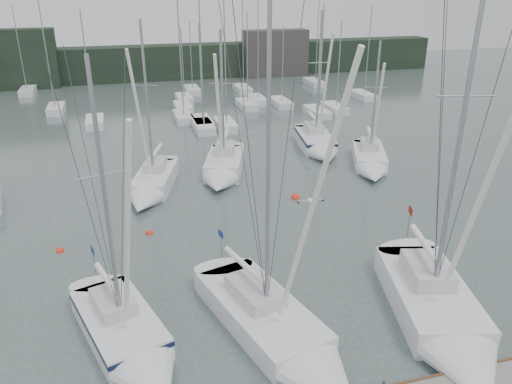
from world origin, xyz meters
TOP-DOWN VIEW (x-y plane):
  - ground at (0.00, 0.00)m, footprint 160.00×160.00m
  - far_treeline at (0.00, 62.00)m, footprint 90.00×4.00m
  - far_building_left at (-20.00, 60.00)m, footprint 12.00×3.00m
  - far_building_right at (18.00, 60.00)m, footprint 10.00×3.00m
  - mast_forest at (-1.07, 41.03)m, footprint 52.19×28.44m
  - sailboat_near_left at (-6.81, 0.65)m, footprint 4.96×8.42m
  - sailboat_near_center at (-0.60, -0.95)m, footprint 5.57×10.60m
  - sailboat_near_right at (6.13, -1.83)m, footprint 5.65×10.63m
  - sailboat_mid_b at (-4.76, 17.22)m, footprint 4.79×8.63m
  - sailboat_mid_c at (0.84, 18.99)m, footprint 5.07×8.44m
  - sailboat_mid_d at (10.39, 22.99)m, footprint 3.96×8.73m
  - sailboat_mid_e at (12.73, 17.64)m, footprint 5.27×8.34m
  - buoy_a at (-5.35, 11.24)m, footprint 0.46×0.46m
  - buoy_b at (5.00, 13.92)m, footprint 0.63×0.63m
  - buoy_c at (-10.40, 10.45)m, footprint 0.45×0.45m
  - seagull at (0.19, -0.63)m, footprint 0.97×0.43m

SIDE VIEW (x-z plane):
  - ground at x=0.00m, z-range 0.00..0.00m
  - buoy_a at x=-5.35m, z-range -0.23..0.23m
  - buoy_b at x=5.00m, z-range -0.31..0.31m
  - buoy_c at x=-10.40m, z-range -0.23..0.23m
  - mast_forest at x=-1.07m, z-range -6.92..7.87m
  - sailboat_near_center at x=-0.60m, z-range -7.17..8.23m
  - sailboat_mid_e at x=12.73m, z-range -4.81..5.91m
  - sailboat_near_left at x=-6.81m, z-range -5.87..6.97m
  - sailboat_mid_b at x=-4.76m, z-range -5.75..6.88m
  - sailboat_mid_d at x=10.39m, z-range -5.76..7.01m
  - sailboat_near_right at x=6.13m, z-range -7.95..9.21m
  - sailboat_mid_c at x=0.84m, z-range -5.26..6.53m
  - far_treeline at x=0.00m, z-range 0.00..5.00m
  - far_building_right at x=18.00m, z-range 0.00..7.00m
  - far_building_left at x=-20.00m, z-range 0.00..8.00m
  - seagull at x=0.19m, z-range 6.57..6.76m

